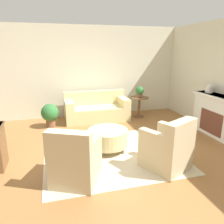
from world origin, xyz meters
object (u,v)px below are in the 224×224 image
object	(u,v)px
couch	(97,109)
ottoman_table	(108,137)
armchair_right	(168,149)
potted_plant_floor	(50,114)
potted_plant_on_side_table	(140,91)
vase_mantel_near	(209,89)
armchair_left	(75,161)
side_table	(139,103)

from	to	relation	value
couch	ottoman_table	bearing A→B (deg)	-95.33
armchair_right	potted_plant_floor	distance (m)	3.49
potted_plant_on_side_table	ottoman_table	bearing A→B (deg)	-126.82
potted_plant_floor	ottoman_table	bearing A→B (deg)	-57.74
vase_mantel_near	potted_plant_floor	xyz separation A→B (m)	(-3.97, 1.36, -0.73)
armchair_left	side_table	size ratio (longest dim) A/B	1.48
armchair_left	potted_plant_on_side_table	size ratio (longest dim) A/B	2.83
armchair_right	ottoman_table	distance (m)	1.31
armchair_left	potted_plant_on_side_table	distance (m)	3.90
couch	side_table	size ratio (longest dim) A/B	2.95
armchair_right	vase_mantel_near	distance (m)	2.55
couch	armchair_left	size ratio (longest dim) A/B	1.99
armchair_left	potted_plant_floor	bearing A→B (deg)	97.54
armchair_left	ottoman_table	xyz separation A→B (m)	(0.79, 0.99, -0.08)
potted_plant_on_side_table	couch	bearing A→B (deg)	175.26
couch	armchair_right	bearing A→B (deg)	-78.49
armchair_left	armchair_right	xyz separation A→B (m)	(1.65, -0.00, 0.00)
ottoman_table	potted_plant_floor	distance (m)	2.19
side_table	potted_plant_floor	xyz separation A→B (m)	(-2.73, -0.23, -0.06)
vase_mantel_near	potted_plant_on_side_table	size ratio (longest dim) A/B	0.70
couch	potted_plant_on_side_table	xyz separation A→B (m)	(1.35, -0.11, 0.51)
couch	potted_plant_on_side_table	size ratio (longest dim) A/B	5.64
armchair_right	ottoman_table	size ratio (longest dim) A/B	1.14
armchair_right	couch	bearing A→B (deg)	101.51
side_table	armchair_left	bearing A→B (deg)	-127.41
ottoman_table	potted_plant_floor	world-z (taller)	potted_plant_floor
vase_mantel_near	couch	bearing A→B (deg)	146.77
vase_mantel_near	ottoman_table	bearing A→B (deg)	-170.00
ottoman_table	potted_plant_floor	bearing A→B (deg)	122.26
couch	armchair_left	xyz separation A→B (m)	(-1.00, -3.19, 0.07)
potted_plant_on_side_table	armchair_right	bearing A→B (deg)	-102.92
couch	armchair_right	world-z (taller)	armchair_right
armchair_left	armchair_right	size ratio (longest dim) A/B	1.00
armchair_left	potted_plant_floor	size ratio (longest dim) A/B	1.46
ottoman_table	vase_mantel_near	distance (m)	2.96
armchair_left	potted_plant_floor	xyz separation A→B (m)	(-0.38, 2.85, -0.00)
potted_plant_floor	armchair_right	bearing A→B (deg)	-54.58
vase_mantel_near	potted_plant_floor	bearing A→B (deg)	161.10
vase_mantel_near	potted_plant_floor	size ratio (longest dim) A/B	0.36
couch	armchair_right	distance (m)	3.25
armchair_left	couch	bearing A→B (deg)	72.62
armchair_right	potted_plant_floor	size ratio (longest dim) A/B	1.46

